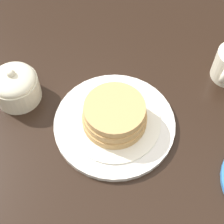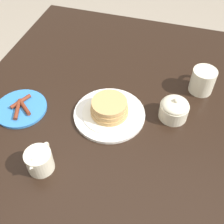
{
  "view_description": "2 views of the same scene",
  "coord_description": "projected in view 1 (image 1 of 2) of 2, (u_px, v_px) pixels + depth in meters",
  "views": [
    {
      "loc": [
        0.32,
        0.19,
        1.38
      ],
      "look_at": [
        0.01,
        -0.03,
        0.8
      ],
      "focal_mm": 55.0,
      "sensor_mm": 36.0,
      "label": 1
    },
    {
      "loc": [
        -0.59,
        -0.21,
        1.51
      ],
      "look_at": [
        0.01,
        -0.03,
        0.8
      ],
      "focal_mm": 45.0,
      "sensor_mm": 36.0,
      "label": 2
    }
  ],
  "objects": [
    {
      "name": "ground_plane",
      "position": [
        119.0,
        221.0,
        1.36
      ],
      "size": [
        8.0,
        8.0,
        0.0
      ],
      "primitive_type": "plane",
      "color": "gray"
    },
    {
      "name": "pancake_plate",
      "position": [
        115.0,
        119.0,
        0.69
      ],
      "size": [
        0.25,
        0.25,
        0.07
      ],
      "color": "white",
      "rests_on": "dining_table"
    },
    {
      "name": "dining_table",
      "position": [
        124.0,
        145.0,
        0.81
      ],
      "size": [
        1.37,
        1.04,
        0.77
      ],
      "color": "black",
      "rests_on": "ground_plane"
    },
    {
      "name": "sugar_bowl",
      "position": [
        15.0,
        85.0,
        0.72
      ],
      "size": [
        0.1,
        0.1,
        0.09
      ],
      "color": "beige",
      "rests_on": "dining_table"
    }
  ]
}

